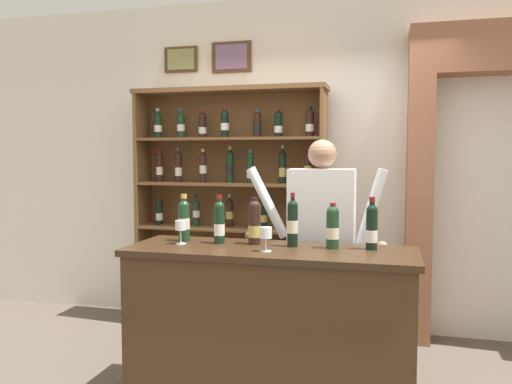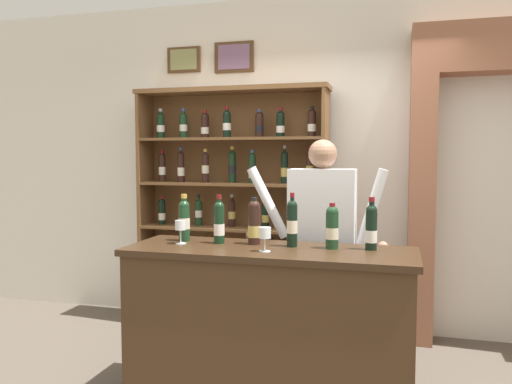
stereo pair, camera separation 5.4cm
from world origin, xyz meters
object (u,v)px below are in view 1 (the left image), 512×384
Objects in this scene: tasting_bottle_bianco at (219,222)px; tasting_bottle_rosso at (254,222)px; tasting_bottle_chianti at (333,227)px; wine_glass_spare at (180,227)px; tasting_bottle_brunello at (184,219)px; tasting_bottle_prosecco at (293,222)px; tasting_counter at (270,328)px; wine_glass_left at (266,234)px; wine_shelf at (231,202)px; tasting_bottle_vin_santo at (372,227)px; shopkeeper at (321,231)px.

tasting_bottle_rosso is at bearing 7.25° from tasting_bottle_bianco.
tasting_bottle_chianti is 0.97m from wine_glass_spare.
tasting_bottle_brunello is 1.04× the size of tasting_bottle_rosso.
tasting_bottle_bianco is at bearing -179.09° from tasting_bottle_prosecco.
tasting_counter is 12.17× the size of wine_glass_left.
tasting_bottle_rosso is (-0.13, 0.12, 0.65)m from tasting_counter.
tasting_bottle_prosecco reaches higher than tasting_bottle_rosso.
tasting_bottle_brunello is 0.26m from tasting_bottle_bianco.
wine_shelf is 7.71× the size of tasting_bottle_chianti.
tasting_bottle_prosecco is (0.74, -0.02, 0.01)m from tasting_bottle_brunello.
tasting_bottle_bianco is at bearing 21.03° from wine_glass_spare.
tasting_bottle_brunello is at bearing -179.87° from tasting_bottle_rosso.
tasting_bottle_chianti is (0.25, -0.00, -0.02)m from tasting_bottle_prosecco.
tasting_counter is 5.88× the size of tasting_bottle_rosso.
wine_glass_spare is (-0.59, -0.00, 0.61)m from tasting_counter.
tasting_bottle_prosecco reaches higher than tasting_counter.
tasting_bottle_chianti is (0.50, -0.02, -0.01)m from tasting_bottle_rosso.
wine_shelf is 6.39× the size of tasting_bottle_prosecco.
wine_shelf is 6.76× the size of tasting_bottle_vin_santo.
tasting_bottle_prosecco is at bearing -177.32° from tasting_bottle_vin_santo.
tasting_bottle_bianco reaches higher than tasting_bottle_rosso.
wine_shelf is 6.85× the size of tasting_bottle_bianco.
shopkeeper is 11.01× the size of wine_glass_spare.
tasting_counter is at bearing -114.78° from shopkeeper.
wine_shelf is 1.67m from tasting_counter.
wine_shelf is at bearing 114.82° from wine_glass_left.
shopkeeper is 0.47m from tasting_bottle_chianti.
tasting_counter is at bearing -10.55° from tasting_bottle_brunello.
tasting_counter is 0.74m from tasting_bottle_bianco.
wine_shelf reaches higher than tasting_bottle_bianco.
shopkeeper is 5.32× the size of tasting_bottle_bianco.
wine_glass_spare is (-0.96, -0.10, -0.02)m from tasting_bottle_chianti.
tasting_bottle_vin_santo is at bearing 0.09° from tasting_bottle_rosso.
tasting_bottle_bianco is 0.93× the size of tasting_bottle_prosecco.
shopkeeper is at bearing 105.99° from tasting_bottle_chianti.
wine_glass_spare is (0.10, -1.38, -0.03)m from wine_shelf.
tasting_bottle_brunello is 2.05× the size of wine_glass_spare.
tasting_bottle_bianco is (-0.36, 0.09, 0.64)m from tasting_counter.
tasting_counter is 5.25× the size of tasting_bottle_prosecco.
tasting_bottle_rosso is at bearing 14.42° from wine_glass_spare.
tasting_bottle_vin_santo reaches higher than tasting_counter.
tasting_bottle_vin_santo reaches higher than tasting_bottle_brunello.
shopkeeper reaches higher than tasting_bottle_vin_santo.
tasting_bottle_vin_santo is at bearing 0.11° from tasting_bottle_brunello.
tasting_bottle_bianco is at bearing -6.22° from tasting_bottle_brunello.
tasting_bottle_bianco is 0.23m from tasting_bottle_rosso.
wine_shelf is 1.80m from tasting_bottle_vin_santo.
wine_shelf is 1.38m from tasting_bottle_rosso.
tasting_bottle_bianco is 0.48m from tasting_bottle_prosecco.
tasting_bottle_prosecco reaches higher than tasting_bottle_bianco.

